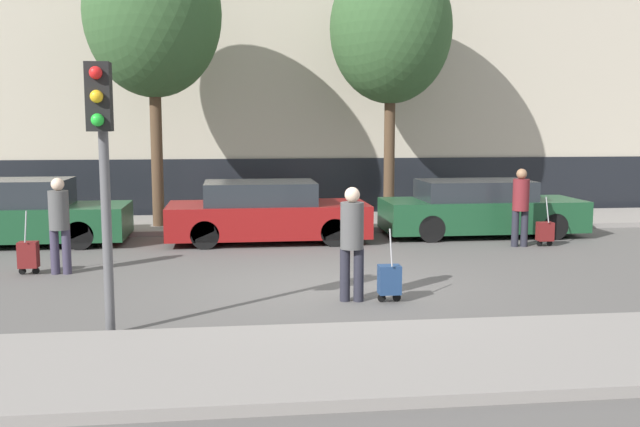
{
  "coord_description": "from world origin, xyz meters",
  "views": [
    {
      "loc": [
        -1.49,
        -11.08,
        2.6
      ],
      "look_at": [
        0.1,
        1.8,
        0.95
      ],
      "focal_mm": 40.0,
      "sensor_mm": 36.0,
      "label": 1
    }
  ],
  "objects_px": {
    "pedestrian_center": "(352,237)",
    "bare_tree_down_street": "(153,14)",
    "parked_car_1": "(266,213)",
    "bare_tree_near_crossing": "(391,29)",
    "pedestrian_right": "(521,203)",
    "parked_car_2": "(480,209)",
    "trolley_left": "(28,255)",
    "traffic_light": "(102,143)",
    "trolley_right": "(545,232)",
    "trolley_center": "(389,280)",
    "parked_car_0": "(16,214)",
    "pedestrian_left": "(59,220)"
  },
  "relations": [
    {
      "from": "trolley_left",
      "to": "parked_car_2",
      "type": "bearing_deg",
      "value": 19.05
    },
    {
      "from": "trolley_left",
      "to": "bare_tree_down_street",
      "type": "distance_m",
      "value": 7.07
    },
    {
      "from": "pedestrian_center",
      "to": "bare_tree_near_crossing",
      "type": "bearing_deg",
      "value": -94.76
    },
    {
      "from": "pedestrian_left",
      "to": "pedestrian_right",
      "type": "relative_size",
      "value": 1.01
    },
    {
      "from": "trolley_right",
      "to": "bare_tree_near_crossing",
      "type": "distance_m",
      "value": 6.57
    },
    {
      "from": "pedestrian_center",
      "to": "pedestrian_right",
      "type": "height_order",
      "value": "pedestrian_center"
    },
    {
      "from": "parked_car_2",
      "to": "parked_car_0",
      "type": "bearing_deg",
      "value": 179.91
    },
    {
      "from": "parked_car_2",
      "to": "trolley_right",
      "type": "relative_size",
      "value": 4.33
    },
    {
      "from": "pedestrian_left",
      "to": "pedestrian_right",
      "type": "bearing_deg",
      "value": 14.18
    },
    {
      "from": "pedestrian_center",
      "to": "traffic_light",
      "type": "xyz_separation_m",
      "value": [
        -3.24,
        -1.38,
        1.41
      ]
    },
    {
      "from": "trolley_center",
      "to": "trolley_right",
      "type": "xyz_separation_m",
      "value": [
        4.32,
        4.25,
        -0.01
      ]
    },
    {
      "from": "parked_car_2",
      "to": "bare_tree_near_crossing",
      "type": "relative_size",
      "value": 0.68
    },
    {
      "from": "bare_tree_near_crossing",
      "to": "trolley_center",
      "type": "bearing_deg",
      "value": -102.42
    },
    {
      "from": "traffic_light",
      "to": "parked_car_1",
      "type": "bearing_deg",
      "value": 71.85
    },
    {
      "from": "parked_car_0",
      "to": "pedestrian_center",
      "type": "distance_m",
      "value": 8.55
    },
    {
      "from": "traffic_light",
      "to": "bare_tree_near_crossing",
      "type": "xyz_separation_m",
      "value": [
        5.58,
        9.42,
        2.6
      ]
    },
    {
      "from": "parked_car_0",
      "to": "bare_tree_down_street",
      "type": "bearing_deg",
      "value": 30.94
    },
    {
      "from": "pedestrian_center",
      "to": "bare_tree_down_street",
      "type": "relative_size",
      "value": 0.24
    },
    {
      "from": "pedestrian_right",
      "to": "parked_car_2",
      "type": "bearing_deg",
      "value": -74.29
    },
    {
      "from": "parked_car_1",
      "to": "bare_tree_down_street",
      "type": "xyz_separation_m",
      "value": [
        -2.52,
        1.91,
        4.52
      ]
    },
    {
      "from": "parked_car_1",
      "to": "bare_tree_near_crossing",
      "type": "height_order",
      "value": "bare_tree_near_crossing"
    },
    {
      "from": "parked_car_2",
      "to": "bare_tree_down_street",
      "type": "distance_m",
      "value": 8.91
    },
    {
      "from": "pedestrian_center",
      "to": "trolley_left",
      "type": "bearing_deg",
      "value": -14.36
    },
    {
      "from": "parked_car_0",
      "to": "parked_car_1",
      "type": "distance_m",
      "value": 5.36
    },
    {
      "from": "parked_car_0",
      "to": "pedestrian_right",
      "type": "xyz_separation_m",
      "value": [
        10.65,
        -1.55,
        0.28
      ]
    },
    {
      "from": "pedestrian_center",
      "to": "trolley_right",
      "type": "xyz_separation_m",
      "value": [
        4.86,
        4.14,
        -0.64
      ]
    },
    {
      "from": "pedestrian_left",
      "to": "pedestrian_right",
      "type": "height_order",
      "value": "pedestrian_left"
    },
    {
      "from": "traffic_light",
      "to": "trolley_right",
      "type": "bearing_deg",
      "value": 34.29
    },
    {
      "from": "bare_tree_near_crossing",
      "to": "bare_tree_down_street",
      "type": "distance_m",
      "value": 5.88
    },
    {
      "from": "pedestrian_right",
      "to": "bare_tree_near_crossing",
      "type": "xyz_separation_m",
      "value": [
        -1.98,
        3.86,
        4.03
      ]
    },
    {
      "from": "parked_car_1",
      "to": "trolley_left",
      "type": "xyz_separation_m",
      "value": [
        -4.25,
        -2.98,
        -0.29
      ]
    },
    {
      "from": "parked_car_0",
      "to": "parked_car_2",
      "type": "distance_m",
      "value": 10.32
    },
    {
      "from": "parked_car_1",
      "to": "pedestrian_right",
      "type": "relative_size",
      "value": 2.65
    },
    {
      "from": "trolley_center",
      "to": "pedestrian_right",
      "type": "height_order",
      "value": "pedestrian_right"
    },
    {
      "from": "parked_car_2",
      "to": "trolley_left",
      "type": "bearing_deg",
      "value": -160.95
    },
    {
      "from": "trolley_right",
      "to": "bare_tree_down_street",
      "type": "bearing_deg",
      "value": 158.6
    },
    {
      "from": "trolley_left",
      "to": "traffic_light",
      "type": "bearing_deg",
      "value": -63.04
    },
    {
      "from": "pedestrian_center",
      "to": "bare_tree_down_street",
      "type": "bearing_deg",
      "value": -53.27
    },
    {
      "from": "parked_car_0",
      "to": "trolley_left",
      "type": "relative_size",
      "value": 4.14
    },
    {
      "from": "parked_car_2",
      "to": "trolley_center",
      "type": "distance_m",
      "value": 6.76
    },
    {
      "from": "parked_car_2",
      "to": "trolley_right",
      "type": "xyz_separation_m",
      "value": [
        0.88,
        -1.56,
        -0.3
      ]
    },
    {
      "from": "pedestrian_left",
      "to": "parked_car_1",
      "type": "bearing_deg",
      "value": 42.79
    },
    {
      "from": "pedestrian_right",
      "to": "trolley_center",
      "type": "bearing_deg",
      "value": 52.1
    },
    {
      "from": "pedestrian_center",
      "to": "bare_tree_down_street",
      "type": "distance_m",
      "value": 9.22
    },
    {
      "from": "trolley_left",
      "to": "parked_car_0",
      "type": "bearing_deg",
      "value": 109.14
    },
    {
      "from": "parked_car_1",
      "to": "traffic_light",
      "type": "bearing_deg",
      "value": -108.15
    },
    {
      "from": "parked_car_0",
      "to": "bare_tree_near_crossing",
      "type": "bearing_deg",
      "value": 14.95
    },
    {
      "from": "pedestrian_left",
      "to": "bare_tree_down_street",
      "type": "relative_size",
      "value": 0.24
    },
    {
      "from": "parked_car_2",
      "to": "bare_tree_near_crossing",
      "type": "bearing_deg",
      "value": 125.15
    },
    {
      "from": "trolley_center",
      "to": "bare_tree_near_crossing",
      "type": "xyz_separation_m",
      "value": [
        1.8,
        8.15,
        4.64
      ]
    }
  ]
}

